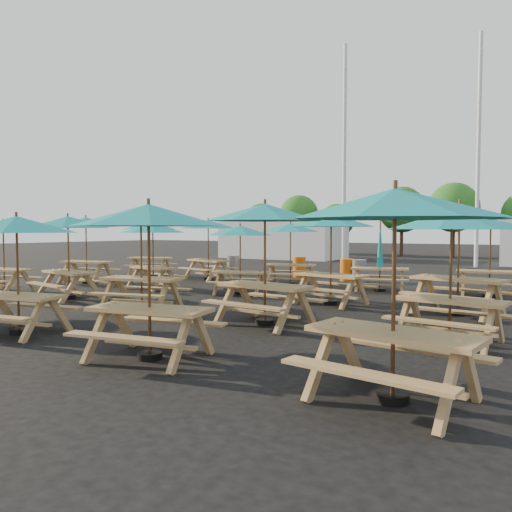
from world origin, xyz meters
The scene contains 31 objects.
ground centered at (0.00, 0.00, 0.00)m, with size 120.00×120.00×0.00m, color black.
picnic_unit_1 centered at (-6.29, -3.05, 1.93)m, with size 2.39×2.39×2.21m.
picnic_unit_2 centered at (-6.32, 0.09, 2.10)m, with size 2.68×2.68×2.40m.
picnic_unit_3 centered at (-6.59, 3.63, 2.01)m, with size 2.82×2.82×2.30m.
picnic_unit_5 centered at (-3.42, -2.91, 2.03)m, with size 2.65×2.65×2.33m.
picnic_unit_6 centered at (-3.03, 0.03, 1.89)m, with size 2.42×2.42×2.16m.
picnic_unit_7 centered at (-3.36, 3.44, 2.03)m, with size 2.75×2.75×2.33m.
picnic_unit_8 centered at (-0.25, -6.48, 1.92)m, with size 2.50×2.50×2.20m.
picnic_unit_9 centered at (-0.21, -3.36, 2.09)m, with size 2.81×2.81×2.40m.
picnic_unit_10 centered at (0.13, 0.39, 1.81)m, with size 2.47×2.47×2.08m.
picnic_unit_11 centered at (0.18, 3.50, 1.91)m, with size 2.54×2.54×2.19m.
picnic_unit_12 centered at (3.09, -6.54, 2.03)m, with size 2.64×2.64×2.33m.
picnic_unit_13 centered at (3.17, -3.31, 2.16)m, with size 2.67×2.67×2.48m.
picnic_unit_14 centered at (3.22, -0.04, 2.06)m, with size 2.69×2.69×2.36m.
picnic_unit_15 centered at (3.45, 3.29, 0.91)m, with size 2.08×1.92×2.23m.
picnic_unit_16 centered at (6.71, -6.49, 2.10)m, with size 2.64×2.64×2.41m.
picnic_unit_17 centered at (6.70, -3.08, 1.99)m, with size 2.46×2.46×2.28m.
picnic_unit_18 centered at (6.31, -0.01, 2.22)m, with size 2.95×2.95×2.55m.
picnic_unit_19 centered at (6.55, 3.64, 1.99)m, with size 2.50×2.50×2.28m.
waste_bin_0 centered at (-3.73, 5.68, 0.42)m, with size 0.52×0.52×0.83m, color gray.
waste_bin_1 centered at (-0.83, 6.23, 0.42)m, with size 0.52×0.52×0.83m, color #D15A0C.
waste_bin_2 centered at (1.37, 5.84, 0.42)m, with size 0.52×0.52×0.83m, color #D15A0C.
waste_bin_3 centered at (1.92, 5.65, 0.42)m, with size 0.52×0.52×0.83m, color gray.
mast_0 centered at (-2.00, 14.00, 6.00)m, with size 0.20×0.20×12.00m, color silver.
mast_1 centered at (4.50, 16.00, 6.00)m, with size 0.20×0.20×12.00m, color silver.
event_tent_0 centered at (-8.00, 18.00, 1.40)m, with size 8.00×4.00×2.80m, color silver.
tree_0 centered at (-14.07, 25.25, 2.83)m, with size 2.80×2.80×4.24m.
tree_1 centered at (-9.74, 23.90, 3.15)m, with size 3.11×3.11×4.72m.
tree_2 centered at (-6.39, 23.65, 2.62)m, with size 2.59×2.59×3.93m.
tree_3 centered at (-1.75, 24.72, 3.41)m, with size 3.36×3.36×5.09m.
tree_4 centered at (1.90, 24.26, 3.46)m, with size 3.41×3.41×5.17m.
Camera 1 is at (8.29, -11.98, 1.93)m, focal length 35.00 mm.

